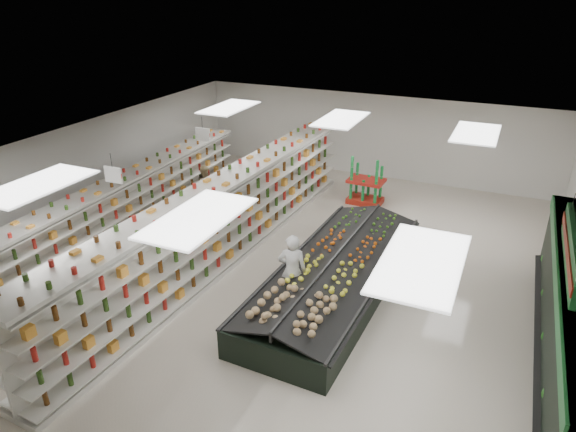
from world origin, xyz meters
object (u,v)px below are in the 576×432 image
at_px(shopper_main, 292,271).
at_px(shopper_background, 206,187).
at_px(gondola_left, 129,210).
at_px(gondola_center, 225,223).
at_px(produce_island, 336,274).
at_px(soda_endcap, 366,183).

xyz_separation_m(shopper_main, shopper_background, (-5.00, 4.17, -0.18)).
relative_size(gondola_left, shopper_main, 6.07).
bearing_deg(gondola_center, gondola_left, -176.93).
bearing_deg(produce_island, soda_endcap, 98.99).
bearing_deg(gondola_center, produce_island, -3.05).
xyz_separation_m(produce_island, soda_endcap, (-0.90, 5.71, 0.28)).
distance_m(gondola_center, shopper_background, 3.73).
height_order(shopper_main, shopper_background, shopper_main).
height_order(gondola_left, gondola_center, gondola_center).
height_order(gondola_center, shopper_main, gondola_center).
distance_m(produce_island, shopper_background, 6.56).
bearing_deg(gondola_left, soda_endcap, 42.03).
height_order(gondola_center, produce_island, gondola_center).
distance_m(gondola_left, shopper_background, 2.99).
height_order(gondola_left, shopper_background, gondola_left).
distance_m(shopper_main, shopper_background, 6.51).
bearing_deg(gondola_left, gondola_center, -1.09).
distance_m(gondola_center, shopper_main, 2.92).
height_order(gondola_left, produce_island, gondola_left).
distance_m(gondola_left, shopper_main, 6.01).
relative_size(produce_island, soda_endcap, 4.51).
relative_size(shopper_main, shopper_background, 1.24).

